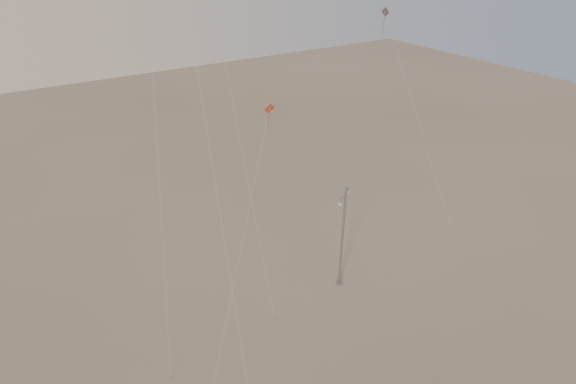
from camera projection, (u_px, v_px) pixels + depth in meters
ground at (349, 334)px, 32.83m from camera, size 160.00×160.00×0.00m
street_lamp at (342, 235)px, 35.25m from camera, size 1.51×0.92×9.20m
kite_1 at (195, 57)px, 24.64m from camera, size 2.59×11.10×27.24m
kite_3 at (255, 178)px, 28.80m from camera, size 11.10×10.17×15.76m
kite_4 at (401, 66)px, 38.79m from camera, size 3.23×9.97×20.20m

